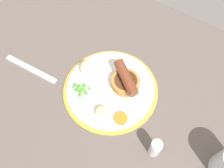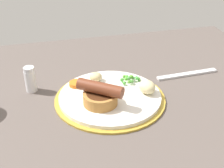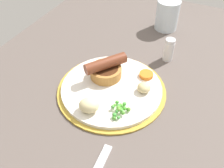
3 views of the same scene
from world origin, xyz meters
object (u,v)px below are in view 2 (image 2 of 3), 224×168
potato_chunk_1 (96,77)px  fork (187,74)px  dinner_plate (110,98)px  sausage_pudding (102,95)px  pea_pile (129,78)px  potato_chunk_0 (147,87)px  carrot_slice_1 (76,84)px  salt_shaker (30,79)px

potato_chunk_1 → fork: (25.91, -0.83, -2.23)cm
dinner_plate → sausage_pudding: bearing=-131.3°
pea_pile → fork: bearing=5.9°
pea_pile → fork: (17.48, 1.80, -2.04)cm
sausage_pudding → pea_pile: 12.31cm
dinner_plate → potato_chunk_0: (9.02, -1.27, 2.47)cm
sausage_pudding → pea_pile: sausage_pudding is taller
pea_pile → carrot_slice_1: bearing=174.4°
fork → potato_chunk_0: bearing=-154.4°
potato_chunk_0 → carrot_slice_1: 18.12cm
potato_chunk_0 → fork: 17.21cm
potato_chunk_1 → carrot_slice_1: 5.58cm
sausage_pudding → carrot_slice_1: 10.71cm
sausage_pudding → salt_shaker: (-15.85, 12.09, -0.38)cm
potato_chunk_1 → carrot_slice_1: potato_chunk_1 is taller
pea_pile → potato_chunk_0: bearing=-68.0°
dinner_plate → potato_chunk_0: size_ratio=5.94×
fork → salt_shaker: (-42.49, 2.17, 3.01)cm
pea_pile → potato_chunk_0: 6.86cm
dinner_plate → potato_chunk_0: potato_chunk_0 is taller
dinner_plate → sausage_pudding: size_ratio=2.60×
dinner_plate → fork: dinner_plate is taller
pea_pile → potato_chunk_1: size_ratio=1.69×
sausage_pudding → potato_chunk_0: bearing=45.6°
dinner_plate → carrot_slice_1: (-7.35, 6.41, 1.32)cm
salt_shaker → pea_pile: bearing=-9.0°
potato_chunk_0 → salt_shaker: 29.43cm
fork → carrot_slice_1: bearing=177.9°
pea_pile → carrot_slice_1: (-13.82, 1.35, -0.45)cm
potato_chunk_1 → carrot_slice_1: size_ratio=0.91×
sausage_pudding → pea_pile: bearing=78.4°
pea_pile → fork: 17.69cm
carrot_slice_1 → fork: size_ratio=0.20×
dinner_plate → fork: bearing=16.0°
salt_shaker → potato_chunk_0: bearing=-20.5°
dinner_plate → carrot_slice_1: size_ratio=7.62×
pea_pile → potato_chunk_0: (2.56, -6.33, 0.70)cm
salt_shaker → dinner_plate: bearing=-26.0°
dinner_plate → pea_pile: (6.47, 5.06, 1.77)cm
pea_pile → carrot_slice_1: size_ratio=1.54×
pea_pile → salt_shaker: 25.34cm
potato_chunk_1 → carrot_slice_1: bearing=-166.7°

